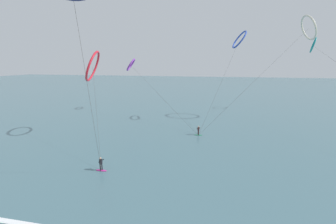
{
  "coord_description": "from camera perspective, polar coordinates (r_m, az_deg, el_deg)",
  "views": [
    {
      "loc": [
        5.18,
        -0.93,
        12.69
      ],
      "look_at": [
        0.0,
        22.97,
        7.14
      ],
      "focal_mm": 23.2,
      "sensor_mm": 36.0,
      "label": 1
    }
  ],
  "objects": [
    {
      "name": "kite_cobalt",
      "position": [
        48.27,
        18.23,
        17.61
      ],
      "size": [
        8.64,
        12.97,
        19.08
      ],
      "rotation": [
        0.0,
        0.0,
        4.98
      ],
      "color": "#2647B7",
      "rests_on": "ground"
    },
    {
      "name": "kite_ivory",
      "position": [
        55.66,
        32.98,
        18.09
      ],
      "size": [
        22.22,
        17.74,
        22.26
      ],
      "rotation": [
        0.0,
        0.0,
        1.68
      ],
      "color": "silver",
      "rests_on": "ground"
    },
    {
      "name": "kite_teal",
      "position": [
        68.17,
        33.88,
        14.33
      ],
      "size": [
        2.17,
        51.31,
        18.98
      ],
      "rotation": [
        0.0,
        0.0,
        4.43
      ],
      "color": "teal",
      "rests_on": "ground"
    },
    {
      "name": "kite_crimson",
      "position": [
        38.72,
        -19.18,
        11.28
      ],
      "size": [
        9.04,
        14.53,
        14.71
      ],
      "rotation": [
        0.0,
        0.0,
        5.02
      ],
      "color": "red",
      "rests_on": "ground"
    },
    {
      "name": "surfer_emerald",
      "position": [
        39.14,
        7.97,
        -5.01
      ],
      "size": [
        1.4,
        0.7,
        1.7
      ],
      "rotation": [
        0.0,
        0.0,
        2.05
      ],
      "color": "#199351",
      "rests_on": "ground"
    },
    {
      "name": "sea_water",
      "position": [
        109.76,
        9.5,
        5.99
      ],
      "size": [
        400.0,
        200.0,
        0.08
      ],
      "primitive_type": "cube",
      "color": "#476B75",
      "rests_on": "ground"
    },
    {
      "name": "kite_violet",
      "position": [
        58.69,
        -9.71,
        12.13
      ],
      "size": [
        20.86,
        19.48,
        13.9
      ],
      "rotation": [
        0.0,
        0.0,
        4.94
      ],
      "color": "purple",
      "rests_on": "ground"
    },
    {
      "name": "surfer_magenta",
      "position": [
        27.79,
        -17.18,
        -13.12
      ],
      "size": [
        1.4,
        0.65,
        1.7
      ],
      "rotation": [
        0.0,
        0.0,
        1.29
      ],
      "color": "#CC288E",
      "rests_on": "ground"
    }
  ]
}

